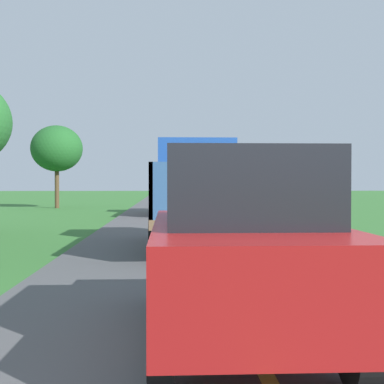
# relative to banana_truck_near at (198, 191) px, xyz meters

# --- Properties ---
(ground_plane) EXTENTS (200.00, 200.00, 0.00)m
(ground_plane) POSITION_rel_banana_truck_near_xyz_m (0.04, -9.09, -1.48)
(ground_plane) COLOR #336B2D
(road_surface) EXTENTS (6.40, 120.00, 0.08)m
(road_surface) POSITION_rel_banana_truck_near_xyz_m (0.04, -9.09, -1.44)
(road_surface) COLOR #4C4C4F
(road_surface) RESTS_ON ground
(centre_line) EXTENTS (0.14, 108.00, 0.01)m
(centre_line) POSITION_rel_banana_truck_near_xyz_m (0.04, -9.09, -1.39)
(centre_line) COLOR #E0D64C
(centre_line) RESTS_ON road_surface
(banana_truck_near) EXTENTS (2.38, 5.82, 2.80)m
(banana_truck_near) POSITION_rel_banana_truck_near_xyz_m (0.00, 0.00, 0.00)
(banana_truck_near) COLOR #2D2D30
(banana_truck_near) RESTS_ON road_surface
(banana_truck_far) EXTENTS (2.38, 5.81, 2.80)m
(banana_truck_far) POSITION_rel_banana_truck_near_xyz_m (-0.14, 13.52, 0.00)
(banana_truck_far) COLOR #2D2D30
(banana_truck_far) RESTS_ON road_surface
(roadside_tree_far_left) EXTENTS (3.36, 3.36, 5.44)m
(roadside_tree_far_left) POSITION_rel_banana_truck_near_xyz_m (-8.10, 21.01, 2.43)
(roadside_tree_far_left) COLOR #4C3823
(roadside_tree_far_left) RESTS_ON ground
(following_car) EXTENTS (1.74, 4.10, 1.92)m
(following_car) POSITION_rel_banana_truck_near_xyz_m (-0.07, -8.42, -0.41)
(following_car) COLOR maroon
(following_car) RESTS_ON road_surface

